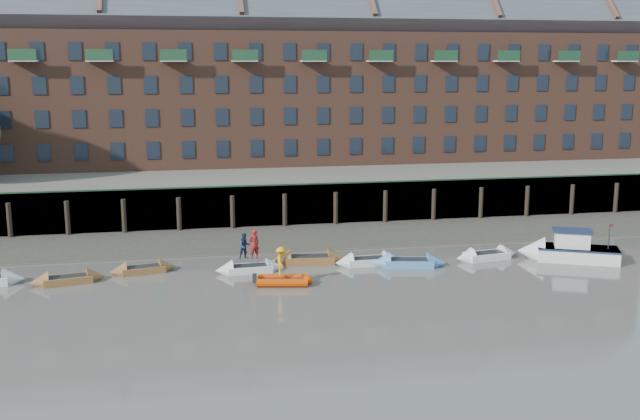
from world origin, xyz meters
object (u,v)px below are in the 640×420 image
object	(u,v)px
rowboat_7	(487,256)
rowboat_3	(250,269)
person_rower_a	(254,244)
rowboat_6	(409,263)
motor_launch	(561,250)
rowboat_2	(143,269)
person_rib_crew	(281,261)
rowboat_1	(68,280)
person_rower_b	(245,246)
rowboat_5	(368,261)
rib_tender	(285,280)
rowboat_4	(309,260)

from	to	relation	value
rowboat_7	rowboat_3	bearing A→B (deg)	171.24
person_rower_a	rowboat_6	bearing A→B (deg)	159.80
motor_launch	person_rower_a	bearing A→B (deg)	21.85
rowboat_6	rowboat_7	world-z (taller)	rowboat_6
rowboat_2	person_rib_crew	xyz separation A→B (m)	(7.88, -3.94, 1.15)
rowboat_6	rowboat_1	bearing A→B (deg)	-169.53
motor_launch	person_rower_b	world-z (taller)	person_rower_b
person_rib_crew	rowboat_2	bearing A→B (deg)	68.15
rowboat_3	person_rower_b	xyz separation A→B (m)	(-0.25, 0.12, 1.40)
rowboat_3	rowboat_7	world-z (taller)	rowboat_7
rowboat_5	motor_launch	xyz separation A→B (m)	(12.43, -1.26, 0.43)
person_rower_b	person_rib_crew	bearing A→B (deg)	-72.66
rowboat_5	rowboat_6	xyz separation A→B (m)	(2.35, -0.95, 0.02)
rib_tender	person_rower_a	bearing A→B (deg)	125.69
rowboat_1	rowboat_7	distance (m)	25.83
rowboat_2	motor_launch	size ratio (longest dim) A/B	0.64
rowboat_5	person_rower_a	xyz separation A→B (m)	(-7.19, -0.27, 1.49)
rowboat_4	rowboat_6	bearing A→B (deg)	-13.50
rowboat_4	person_rib_crew	distance (m)	4.94
rowboat_6	motor_launch	size ratio (longest dim) A/B	0.74
rowboat_2	rowboat_5	xyz separation A→B (m)	(13.84, -0.70, 0.01)
person_rower_a	person_rib_crew	xyz separation A→B (m)	(1.23, -2.97, -0.36)
rowboat_6	rib_tender	size ratio (longest dim) A/B	1.49
rowboat_5	rowboat_7	size ratio (longest dim) A/B	0.94
rowboat_5	person_rower_a	distance (m)	7.35
person_rower_b	person_rower_a	bearing A→B (deg)	-17.05
rowboat_2	rib_tender	bearing A→B (deg)	-37.54
rib_tender	person_rib_crew	size ratio (longest dim) A/B	1.92
rowboat_2	rib_tender	distance (m)	9.01
rowboat_1	person_rib_crew	size ratio (longest dim) A/B	2.57
rowboat_1	rowboat_2	world-z (taller)	rowboat_1
person_rower_b	motor_launch	bearing A→B (deg)	-16.26
person_rib_crew	person_rower_b	bearing A→B (deg)	35.46
rowboat_2	rowboat_5	world-z (taller)	rowboat_5
rowboat_1	rowboat_5	distance (m)	18.01
rowboat_4	rib_tender	world-z (taller)	rowboat_4
person_rower_a	person_rower_b	world-z (taller)	person_rower_a
rowboat_4	rowboat_6	world-z (taller)	rowboat_4
rowboat_7	rowboat_1	bearing A→B (deg)	171.84
person_rower_a	person_rib_crew	bearing A→B (deg)	96.38
rowboat_7	person_rib_crew	size ratio (longest dim) A/B	2.71
rowboat_7	person_rower_a	xyz separation A→B (m)	(-15.02, -0.08, 1.49)
rowboat_3	rib_tender	distance (m)	3.42
person_rower_a	person_rower_b	distance (m)	0.57
rowboat_1	person_rib_crew	distance (m)	12.35
rowboat_2	rowboat_6	bearing A→B (deg)	-17.01
rowboat_4	rowboat_7	xyz separation A→B (m)	(11.42, -1.14, -0.02)
rowboat_2	person_rower_a	xyz separation A→B (m)	(6.64, -0.97, 1.51)
rowboat_7	person_rower_b	xyz separation A→B (m)	(-15.58, -0.05, 1.38)
rib_tender	person_rower_b	xyz separation A→B (m)	(-1.99, 3.06, 1.37)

